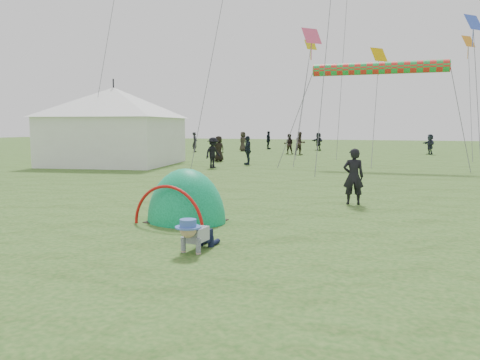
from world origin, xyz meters
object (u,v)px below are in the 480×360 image
(standing_adult, at_px, (353,177))
(crawling_toddler, at_px, (195,234))
(event_marquee, at_px, (115,123))
(popup_tent, at_px, (186,221))

(standing_adult, bearing_deg, crawling_toddler, 58.50)
(crawling_toddler, height_order, event_marquee, event_marquee)
(popup_tent, xyz_separation_m, event_marquee, (-10.86, 13.59, 2.36))
(standing_adult, xyz_separation_m, event_marquee, (-14.32, 9.91, 1.57))
(popup_tent, bearing_deg, standing_adult, 56.45)
(crawling_toddler, xyz_separation_m, popup_tent, (-1.27, 2.33, -0.32))
(crawling_toddler, distance_m, event_marquee, 20.12)
(crawling_toddler, distance_m, popup_tent, 2.67)
(popup_tent, distance_m, event_marquee, 17.55)
(crawling_toddler, height_order, popup_tent, popup_tent)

